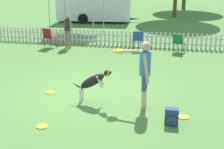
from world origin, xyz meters
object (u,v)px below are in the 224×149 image
object	(u,v)px
frisbee_midfield	(50,92)
folding_chair_blue_left	(49,36)
spectator_standing	(68,28)
leaping_dog	(93,81)
folding_chair_green_right	(179,41)
frisbee_near_dog	(183,117)
folding_chair_center	(138,38)
handler_person	(143,67)
backpack_on_grass	(172,117)
frisbee_near_handler	(42,126)
equipment_trailer	(94,4)

from	to	relation	value
frisbee_midfield	folding_chair_blue_left	distance (m)	5.91
spectator_standing	leaping_dog	bearing A→B (deg)	134.27
folding_chair_green_right	spectator_standing	world-z (taller)	spectator_standing
frisbee_near_dog	folding_chair_green_right	xyz separation A→B (m)	(-0.16, 6.57, 0.47)
folding_chair_center	spectator_standing	size ratio (longest dim) A/B	0.56
handler_person	folding_chair_center	distance (m)	6.39
frisbee_midfield	folding_chair_green_right	bearing A→B (deg)	58.19
handler_person	backpack_on_grass	size ratio (longest dim) A/B	4.41
frisbee_midfield	frisbee_near_handler	bearing A→B (deg)	-72.52
folding_chair_blue_left	folding_chair_green_right	world-z (taller)	folding_chair_blue_left
frisbee_near_handler	frisbee_near_dog	distance (m)	3.26
frisbee_midfield	folding_chair_blue_left	xyz separation A→B (m)	(-2.28, 5.42, 0.53)
frisbee_midfield	spectator_standing	distance (m)	5.88
frisbee_near_handler	spectator_standing	distance (m)	7.96
leaping_dog	folding_chair_blue_left	xyz separation A→B (m)	(-3.66, 5.85, -0.04)
leaping_dog	frisbee_near_handler	size ratio (longest dim) A/B	4.66
folding_chair_center	folding_chair_green_right	size ratio (longest dim) A/B	1.05
handler_person	spectator_standing	world-z (taller)	handler_person
backpack_on_grass	folding_chair_center	distance (m)	7.36
backpack_on_grass	folding_chair_blue_left	size ratio (longest dim) A/B	0.42
equipment_trailer	backpack_on_grass	bearing A→B (deg)	-74.78
handler_person	equipment_trailer	bearing A→B (deg)	20.45
frisbee_near_dog	spectator_standing	xyz separation A→B (m)	(-5.11, 6.52, 0.90)
frisbee_near_handler	frisbee_midfield	distance (m)	2.10
spectator_standing	frisbee_midfield	bearing A→B (deg)	123.57
frisbee_near_dog	folding_chair_center	size ratio (longest dim) A/B	0.29
backpack_on_grass	spectator_standing	world-z (taller)	spectator_standing
spectator_standing	equipment_trailer	distance (m)	8.34
leaping_dog	folding_chair_green_right	size ratio (longest dim) A/B	1.41
folding_chair_center	backpack_on_grass	bearing A→B (deg)	88.08
handler_person	frisbee_near_dog	world-z (taller)	handler_person
handler_person	frisbee_near_handler	size ratio (longest dim) A/B	6.85
frisbee_near_dog	frisbee_midfield	distance (m)	3.79
frisbee_near_dog	backpack_on_grass	xyz separation A→B (m)	(-0.27, -0.42, 0.18)
frisbee_near_dog	frisbee_midfield	world-z (taller)	same
frisbee_near_handler	spectator_standing	size ratio (longest dim) A/B	0.16
frisbee_near_dog	spectator_standing	world-z (taller)	spectator_standing
folding_chair_green_right	equipment_trailer	world-z (taller)	equipment_trailer
frisbee_near_handler	leaping_dog	bearing A→B (deg)	64.42
frisbee_near_handler	folding_chair_blue_left	world-z (taller)	folding_chair_blue_left
frisbee_near_handler	folding_chair_center	distance (m)	7.96
leaping_dog	frisbee_near_handler	xyz separation A→B (m)	(-0.76, -1.58, -0.58)
backpack_on_grass	equipment_trailer	bearing A→B (deg)	110.79
frisbee_near_dog	frisbee_near_handler	bearing A→B (deg)	-159.93
frisbee_near_handler	backpack_on_grass	bearing A→B (deg)	14.13
handler_person	leaping_dog	bearing A→B (deg)	90.51
handler_person	folding_chair_center	size ratio (longest dim) A/B	1.98
leaping_dog	backpack_on_grass	distance (m)	2.25
frisbee_near_dog	frisbee_midfield	bearing A→B (deg)	166.53
spectator_standing	folding_chair_blue_left	bearing A→B (deg)	33.10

